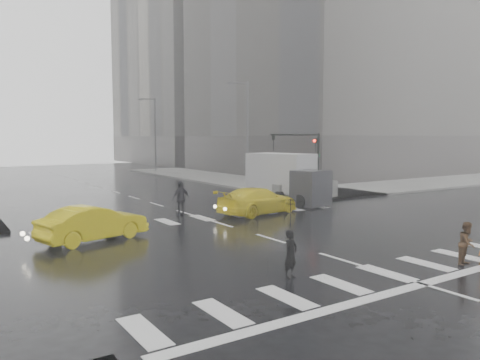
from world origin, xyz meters
TOP-DOWN VIEW (x-y plane):
  - ground at (0.00, 0.00)m, footprint 120.00×120.00m
  - sidewalk_ne at (19.50, 17.50)m, footprint 35.00×35.00m
  - building_ne at (29.00, 27.00)m, footprint 26.05×26.05m
  - building_ne_far at (29.00, 56.00)m, footprint 26.05×26.05m
  - road_markings at (0.00, 0.00)m, footprint 18.00×48.00m
  - traffic_signal_pole at (9.01, 8.01)m, footprint 4.45×0.42m
  - street_lamp_near at (10.87, 18.00)m, footprint 2.15×0.22m
  - street_lamp_far at (10.87, 38.00)m, footprint 2.15×0.22m
  - planter_west at (7.00, 8.20)m, footprint 1.10×1.10m
  - planter_mid at (9.00, 8.20)m, footprint 1.10×1.10m
  - planter_east at (11.00, 8.20)m, footprint 1.10×1.10m
  - pedestrian_black at (-2.81, -4.72)m, footprint 1.18×1.19m
  - pedestrian_brown at (3.04, -6.80)m, footprint 0.79×0.67m
  - pedestrian_far_a at (-0.57, 7.33)m, footprint 1.19×0.84m
  - pedestrian_far_b at (3.05, 5.68)m, footprint 1.08×0.83m
  - taxi_mid at (-6.33, 3.64)m, footprint 4.69×2.69m
  - taxi_rear at (3.21, 5.43)m, footprint 4.82×2.92m
  - box_truck at (7.50, 8.06)m, footprint 2.24×5.98m

SIDE VIEW (x-z plane):
  - ground at x=0.00m, z-range 0.00..0.00m
  - road_markings at x=0.00m, z-range 0.00..0.01m
  - sidewalk_ne at x=19.50m, z-range 0.00..0.15m
  - pedestrian_brown at x=3.04m, z-range 0.00..1.44m
  - taxi_mid at x=-6.33m, z-range 0.00..1.46m
  - taxi_rear at x=3.21m, z-range 0.00..1.48m
  - pedestrian_far_b at x=3.05m, z-range 0.00..1.48m
  - pedestrian_far_a at x=-0.57m, z-range 0.00..1.87m
  - planter_west at x=7.00m, z-range 0.08..1.88m
  - planter_mid at x=9.00m, z-range 0.08..1.88m
  - planter_east at x=11.00m, z-range 0.08..1.88m
  - pedestrian_black at x=-2.81m, z-range 0.46..2.89m
  - box_truck at x=7.50m, z-range 0.11..3.28m
  - traffic_signal_pole at x=9.01m, z-range 0.97..5.47m
  - street_lamp_near at x=10.87m, z-range 0.45..9.45m
  - street_lamp_far at x=10.87m, z-range 0.45..9.45m
  - building_ne_far at x=29.00m, z-range -1.73..34.27m
  - building_ne at x=29.00m, z-range -1.79..40.21m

